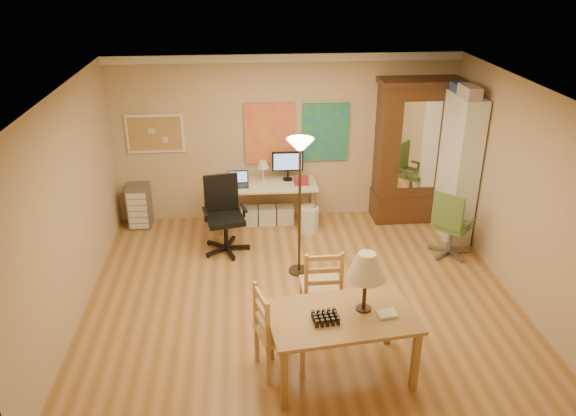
{
  "coord_description": "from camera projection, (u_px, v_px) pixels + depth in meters",
  "views": [
    {
      "loc": [
        -0.7,
        -6.17,
        4.1
      ],
      "look_at": [
        -0.14,
        0.3,
        1.13
      ],
      "focal_mm": 35.0,
      "sensor_mm": 36.0,
      "label": 1
    }
  ],
  "objects": [
    {
      "name": "floor",
      "position": [
        301.0,
        295.0,
        7.34
      ],
      "size": [
        5.5,
        5.5,
        0.0
      ],
      "primitive_type": "plane",
      "color": "olive",
      "rests_on": "ground"
    },
    {
      "name": "crown_molding",
      "position": [
        285.0,
        58.0,
        8.48
      ],
      "size": [
        5.5,
        0.08,
        0.12
      ],
      "primitive_type": "cube",
      "color": "white",
      "rests_on": "floor"
    },
    {
      "name": "corkboard",
      "position": [
        155.0,
        134.0,
        8.8
      ],
      "size": [
        0.9,
        0.04,
        0.62
      ],
      "primitive_type": "cube",
      "color": "tan",
      "rests_on": "floor"
    },
    {
      "name": "art_panel_left",
      "position": [
        270.0,
        134.0,
        8.96
      ],
      "size": [
        0.8,
        0.04,
        1.0
      ],
      "primitive_type": "cube",
      "color": "gold",
      "rests_on": "floor"
    },
    {
      "name": "art_panel_right",
      "position": [
        325.0,
        132.0,
        9.03
      ],
      "size": [
        0.75,
        0.04,
        0.95
      ],
      "primitive_type": "cube",
      "color": "#256995",
      "rests_on": "floor"
    },
    {
      "name": "dining_table",
      "position": [
        350.0,
        301.0,
        5.66
      ],
      "size": [
        1.58,
        1.06,
        1.4
      ],
      "color": "brown",
      "rests_on": "floor"
    },
    {
      "name": "ladder_chair_back",
      "position": [
        321.0,
        287.0,
        6.65
      ],
      "size": [
        0.48,
        0.46,
        1.02
      ],
      "color": "tan",
      "rests_on": "floor"
    },
    {
      "name": "ladder_chair_left",
      "position": [
        276.0,
        333.0,
        5.87
      ],
      "size": [
        0.55,
        0.56,
        1.0
      ],
      "color": "tan",
      "rests_on": "floor"
    },
    {
      "name": "torchiere_lamp",
      "position": [
        300.0,
        167.0,
        7.24
      ],
      "size": [
        0.35,
        0.35,
        1.95
      ],
      "color": "#3A2D17",
      "rests_on": "floor"
    },
    {
      "name": "computer_desk",
      "position": [
        269.0,
        199.0,
        9.09
      ],
      "size": [
        1.59,
        0.7,
        1.2
      ],
      "color": "beige",
      "rests_on": "floor"
    },
    {
      "name": "office_chair_black",
      "position": [
        225.0,
        231.0,
        8.35
      ],
      "size": [
        0.7,
        0.7,
        1.14
      ],
      "color": "black",
      "rests_on": "floor"
    },
    {
      "name": "office_chair_green",
      "position": [
        449.0,
        238.0,
        8.22
      ],
      "size": [
        0.66,
        0.66,
        1.02
      ],
      "color": "slate",
      "rests_on": "floor"
    },
    {
      "name": "drawer_cart",
      "position": [
        139.0,
        206.0,
        9.09
      ],
      "size": [
        0.35,
        0.42,
        0.7
      ],
      "color": "slate",
      "rests_on": "floor"
    },
    {
      "name": "armoire",
      "position": [
        413.0,
        160.0,
        9.11
      ],
      "size": [
        1.27,
        0.6,
        2.34
      ],
      "color": "#371D0F",
      "rests_on": "floor"
    },
    {
      "name": "bookshelf",
      "position": [
        458.0,
        168.0,
        8.49
      ],
      "size": [
        0.34,
        0.89,
        2.23
      ],
      "color": "white",
      "rests_on": "floor"
    },
    {
      "name": "wastebin",
      "position": [
        308.0,
        219.0,
        8.95
      ],
      "size": [
        0.33,
        0.33,
        0.41
      ],
      "primitive_type": "cylinder",
      "color": "silver",
      "rests_on": "floor"
    }
  ]
}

